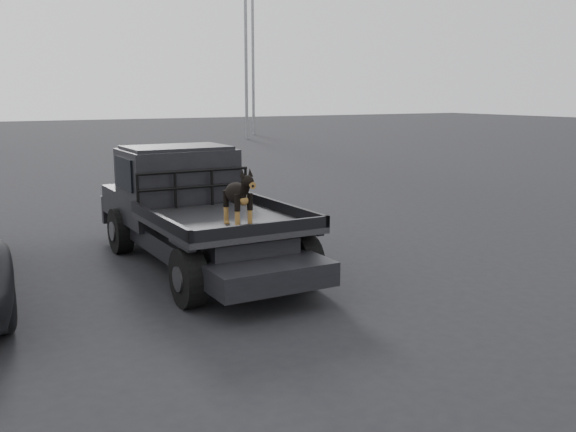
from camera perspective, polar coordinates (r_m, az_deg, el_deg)
ground at (r=8.48m, az=-2.15°, el=-7.29°), size 120.00×120.00×0.00m
flatbed_ute at (r=9.93m, az=-7.82°, el=-1.94°), size 2.00×5.40×0.92m
ute_cab at (r=10.65m, az=-9.83°, el=3.79°), size 1.72×1.30×0.88m
headache_rack at (r=9.97m, az=-8.35°, el=2.41°), size 1.80×0.08×0.55m
dog at (r=8.44m, az=-4.50°, el=1.62°), size 0.32×0.60×0.74m
floodlight_mid at (r=37.91m, az=-3.80°, el=17.61°), size 1.08×0.28×13.04m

